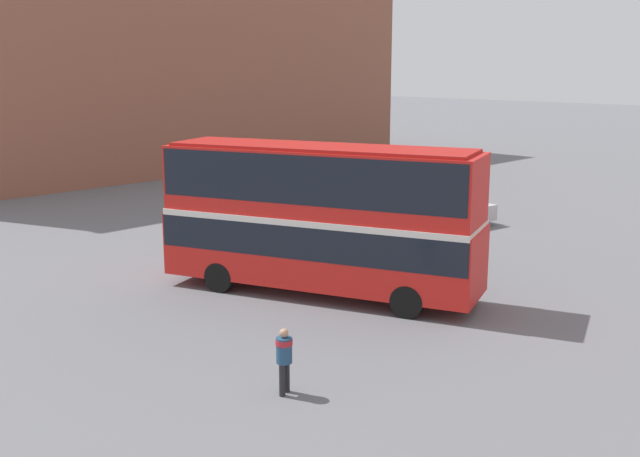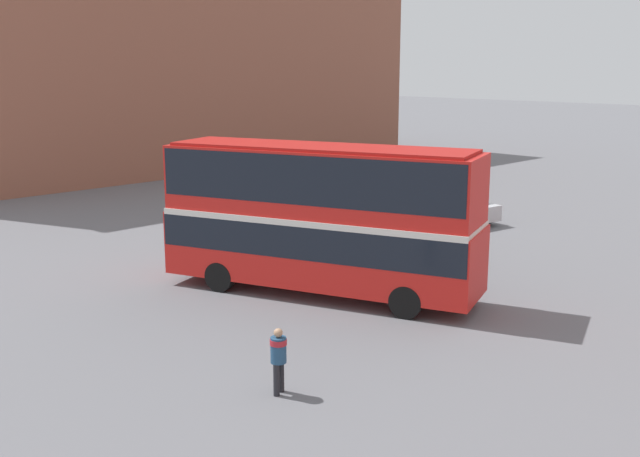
% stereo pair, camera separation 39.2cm
% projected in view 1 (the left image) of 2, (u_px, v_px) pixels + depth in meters
% --- Properties ---
extents(ground_plane, '(240.00, 240.00, 0.00)m').
position_uv_depth(ground_plane, '(359.00, 292.00, 24.26)').
color(ground_plane, slate).
extents(building_row_left, '(9.92, 38.34, 17.76)m').
position_uv_depth(building_row_left, '(167.00, 40.00, 52.20)').
color(building_row_left, '#935642').
rests_on(building_row_left, ground_plane).
extents(double_decker_bus, '(10.46, 5.95, 4.78)m').
position_uv_depth(double_decker_bus, '(320.00, 211.00, 23.57)').
color(double_decker_bus, red).
rests_on(double_decker_bus, ground_plane).
extents(pedestrian_foreground, '(0.50, 0.50, 1.54)m').
position_uv_depth(pedestrian_foreground, '(284.00, 354.00, 16.60)').
color(pedestrian_foreground, '#232328').
rests_on(pedestrian_foreground, ground_plane).
extents(parked_car_kerb_near, '(4.16, 2.42, 1.55)m').
position_uv_depth(parked_car_kerb_near, '(452.00, 205.00, 35.05)').
color(parked_car_kerb_near, silver).
rests_on(parked_car_kerb_near, ground_plane).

